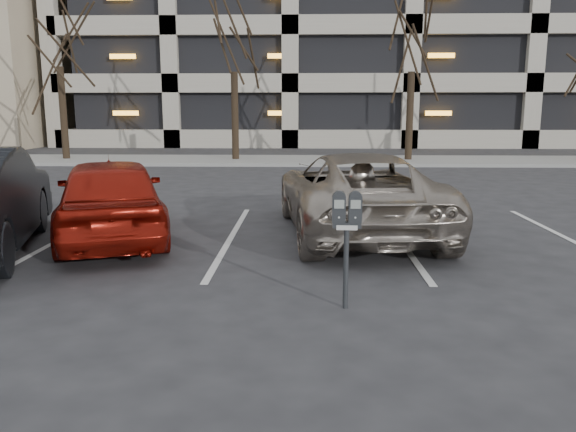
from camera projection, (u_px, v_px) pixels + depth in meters
name	position (u px, v px, depth m)	size (l,w,h in m)	color
ground	(318.00, 279.00, 7.12)	(140.00, 140.00, 0.00)	#28282B
sidewalk	(309.00, 160.00, 22.82)	(80.00, 4.00, 0.12)	gray
stall_lines	(231.00, 237.00, 9.42)	(16.90, 5.20, 0.00)	silver
parking_garage	(484.00, 2.00, 38.24)	(52.00, 20.00, 19.00)	black
tree_a	(55.00, 6.00, 21.99)	(3.70, 3.70, 8.42)	black
tree_b	(233.00, 15.00, 21.84)	(3.49, 3.49, 7.94)	black
tree_c	(414.00, 14.00, 21.63)	(3.49, 3.49, 7.92)	black
parking_meter	(347.00, 221.00, 5.90)	(0.32, 0.13, 1.25)	black
suv_silver	(356.00, 193.00, 9.63)	(2.87, 5.27, 1.41)	#ADA193
car_red	(111.00, 198.00, 9.10)	(1.65, 4.11, 1.40)	maroon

